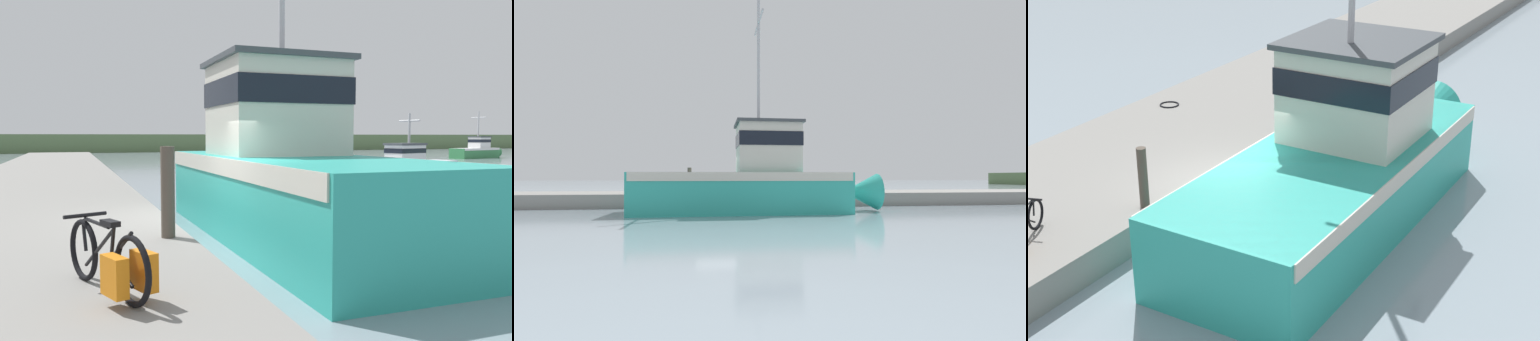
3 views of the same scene
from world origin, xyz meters
TOP-DOWN VIEW (x-y plane):
  - ground_plane at (0.00, 0.00)m, footprint 320.00×320.00m
  - dock_pier at (-3.22, 0.00)m, footprint 5.12×80.00m
  - fishing_boat_main at (2.18, 1.27)m, footprint 3.39×10.84m
  - mooring_post at (-0.99, -1.68)m, footprint 0.20×0.20m
  - hose_coil at (-4.71, 3.90)m, footprint 0.56×0.56m

SIDE VIEW (x-z plane):
  - ground_plane at x=0.00m, z-range 0.00..0.00m
  - dock_pier at x=-3.22m, z-range 0.00..0.70m
  - hose_coil at x=-4.71m, z-range 0.70..0.74m
  - mooring_post at x=-0.99m, z-range 0.70..2.04m
  - fishing_boat_main at x=2.18m, z-range -3.51..6.36m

